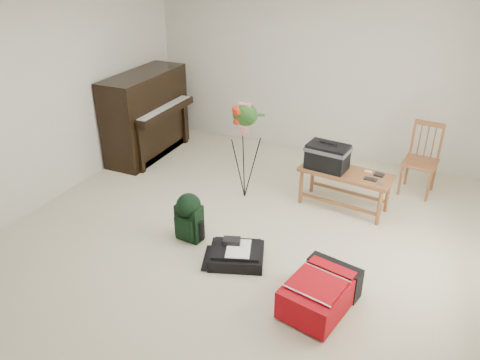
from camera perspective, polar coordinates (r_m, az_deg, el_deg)
The scene contains 10 objects.
floor at distance 5.19m, azimuth -0.67°, elevation -7.41°, with size 5.00×5.50×0.01m, color #C1B99B.
wall_back at distance 7.06m, azimuth 9.01°, elevation 13.04°, with size 5.00×0.04×2.50m, color beige.
wall_left at distance 6.03m, azimuth -23.06°, elevation 8.74°, with size 0.04×5.50×2.50m, color beige.
piano at distance 7.17m, azimuth -11.28°, elevation 7.61°, with size 0.71×1.50×1.25m.
bench at distance 5.68m, azimuth 11.25°, elevation 2.15°, with size 1.13×0.56×0.84m.
dining_chair at distance 6.38m, azimuth 21.18°, elevation 2.27°, with size 0.45×0.45×0.92m.
red_suitcase at distance 4.36m, azimuth 9.87°, elevation -13.02°, with size 0.63×0.82×0.31m.
black_duffel at distance 4.84m, azimuth -0.43°, elevation -9.06°, with size 0.66×0.59×0.23m.
green_backpack at distance 5.09m, azimuth -6.25°, elevation -4.25°, with size 0.30×0.27×0.56m.
flower_stand at distance 5.76m, azimuth 0.59°, elevation 3.48°, with size 0.42×0.42×1.28m.
Camera 1 is at (1.82, -3.85, 2.96)m, focal length 35.00 mm.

